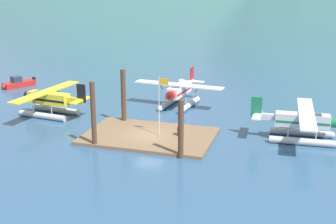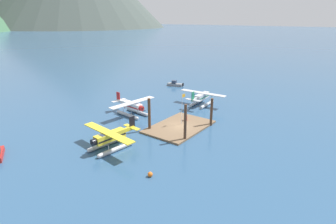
{
  "view_description": "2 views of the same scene",
  "coord_description": "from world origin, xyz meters",
  "px_view_note": "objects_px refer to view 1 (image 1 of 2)",
  "views": [
    {
      "loc": [
        13.57,
        -37.86,
        14.5
      ],
      "look_at": [
        1.39,
        1.45,
        2.19
      ],
      "focal_mm": 48.92,
      "sensor_mm": 36.0,
      "label": 1
    },
    {
      "loc": [
        -36.06,
        -24.53,
        18.08
      ],
      "look_at": [
        1.22,
        3.38,
        1.8
      ],
      "focal_mm": 29.01,
      "sensor_mm": 36.0,
      "label": 2
    }
  ],
  "objects_px": {
    "flagpole": "(160,99)",
    "boat_red_open_west": "(18,83)",
    "seaplane_white_bow_centre": "(179,93)",
    "seaplane_silver_stbd_fwd": "(302,124)",
    "seaplane_yellow_port_fwd": "(49,101)",
    "fuel_drum": "(180,131)"
  },
  "relations": [
    {
      "from": "seaplane_silver_stbd_fwd",
      "to": "seaplane_white_bow_centre",
      "type": "bearing_deg",
      "value": 151.11
    },
    {
      "from": "seaplane_white_bow_centre",
      "to": "seaplane_yellow_port_fwd",
      "type": "xyz_separation_m",
      "value": [
        -12.39,
        -7.55,
        0.0
      ]
    },
    {
      "from": "seaplane_yellow_port_fwd",
      "to": "seaplane_silver_stbd_fwd",
      "type": "bearing_deg",
      "value": -0.11
    },
    {
      "from": "seaplane_white_bow_centre",
      "to": "seaplane_silver_stbd_fwd",
      "type": "bearing_deg",
      "value": -28.89
    },
    {
      "from": "fuel_drum",
      "to": "seaplane_white_bow_centre",
      "type": "height_order",
      "value": "seaplane_white_bow_centre"
    },
    {
      "from": "seaplane_white_bow_centre",
      "to": "seaplane_yellow_port_fwd",
      "type": "bearing_deg",
      "value": -148.63
    },
    {
      "from": "flagpole",
      "to": "boat_red_open_west",
      "type": "xyz_separation_m",
      "value": [
        -24.81,
        13.65,
        -3.3
      ]
    },
    {
      "from": "seaplane_white_bow_centre",
      "to": "boat_red_open_west",
      "type": "relative_size",
      "value": 2.36
    },
    {
      "from": "flagpole",
      "to": "fuel_drum",
      "type": "height_order",
      "value": "flagpole"
    },
    {
      "from": "flagpole",
      "to": "seaplane_silver_stbd_fwd",
      "type": "distance_m",
      "value": 13.11
    },
    {
      "from": "seaplane_yellow_port_fwd",
      "to": "flagpole",
      "type": "bearing_deg",
      "value": -13.62
    },
    {
      "from": "flagpole",
      "to": "boat_red_open_west",
      "type": "height_order",
      "value": "flagpole"
    },
    {
      "from": "fuel_drum",
      "to": "boat_red_open_west",
      "type": "height_order",
      "value": "boat_red_open_west"
    },
    {
      "from": "boat_red_open_west",
      "to": "flagpole",
      "type": "bearing_deg",
      "value": -28.82
    },
    {
      "from": "fuel_drum",
      "to": "seaplane_silver_stbd_fwd",
      "type": "bearing_deg",
      "value": 14.71
    },
    {
      "from": "flagpole",
      "to": "seaplane_white_bow_centre",
      "type": "bearing_deg",
      "value": 96.7
    },
    {
      "from": "seaplane_white_bow_centre",
      "to": "seaplane_silver_stbd_fwd",
      "type": "xyz_separation_m",
      "value": [
        13.78,
        -7.61,
        0.0
      ]
    },
    {
      "from": "flagpole",
      "to": "boat_red_open_west",
      "type": "relative_size",
      "value": 1.25
    },
    {
      "from": "fuel_drum",
      "to": "seaplane_white_bow_centre",
      "type": "bearing_deg",
      "value": 106.34
    },
    {
      "from": "seaplane_white_bow_centre",
      "to": "seaplane_silver_stbd_fwd",
      "type": "distance_m",
      "value": 15.74
    },
    {
      "from": "flagpole",
      "to": "boat_red_open_west",
      "type": "bearing_deg",
      "value": 151.18
    },
    {
      "from": "flagpole",
      "to": "fuel_drum",
      "type": "relative_size",
      "value": 6.32
    }
  ]
}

